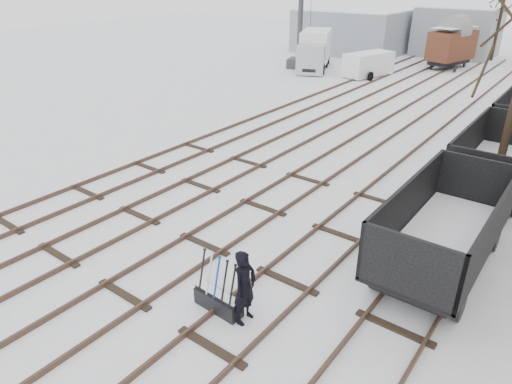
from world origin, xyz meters
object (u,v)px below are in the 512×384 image
worker (245,287)px  freight_wagon_a (443,239)px  ground_frame (218,300)px  box_van_wagon (452,45)px  crane (301,40)px  lorry (314,50)px  panel_van (368,64)px

worker → freight_wagon_a: freight_wagon_a is taller
ground_frame → box_van_wagon: (-4.73, 34.93, 1.66)m
box_van_wagon → crane: bearing=-130.2°
ground_frame → lorry: bearing=119.1°
ground_frame → panel_van: size_ratio=0.33×
lorry → panel_van: lorry is taller
ground_frame → worker: bearing=10.4°
box_van_wagon → crane: crane is taller
lorry → panel_van: 4.98m
ground_frame → lorry: lorry is taller
lorry → box_van_wagon: bearing=14.5°
freight_wagon_a → crane: size_ratio=0.67×
box_van_wagon → panel_van: box_van_wagon is taller
lorry → worker: bearing=-86.3°
freight_wagon_a → lorry: lorry is taller
crane → worker: bearing=-78.2°
worker → freight_wagon_a: (2.98, 4.93, -0.04)m
ground_frame → crane: size_ratio=0.17×
lorry → crane: (-1.27, -0.09, 0.72)m
worker → box_van_wagon: 35.27m
ground_frame → worker: 1.01m
box_van_wagon → lorry: size_ratio=0.69×
worker → freight_wagon_a: size_ratio=0.32×
worker → lorry: bearing=25.0°
box_van_wagon → panel_van: 8.33m
ground_frame → box_van_wagon: bearing=100.5°
freight_wagon_a → lorry: (-17.47, 22.73, 0.65)m
freight_wagon_a → crane: crane is taller
worker → lorry: lorry is taller
crane → panel_van: bearing=-17.3°
crane → lorry: bearing=-13.7°
panel_van → crane: 6.35m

